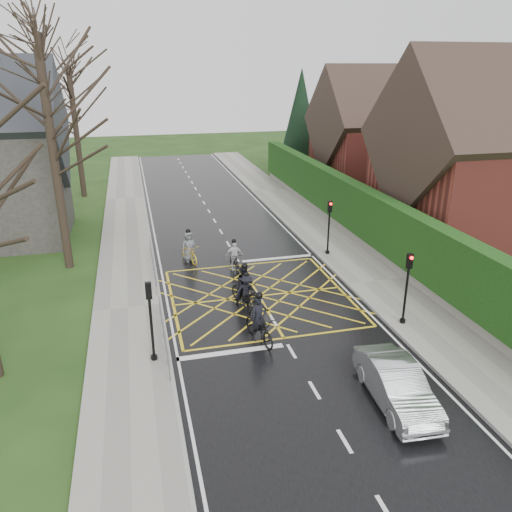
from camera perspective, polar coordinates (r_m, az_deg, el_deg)
name	(u,v)px	position (r m, az deg, el deg)	size (l,w,h in m)	color
ground	(259,296)	(23.55, 0.34, -4.61)	(120.00, 120.00, 0.00)	#1A3210
road	(259,296)	(23.55, 0.34, -4.60)	(9.00, 80.00, 0.01)	black
sidewalk_right	(376,282)	(25.55, 13.51, -2.92)	(3.00, 80.00, 0.15)	gray
sidewalk_left	(128,309)	(22.93, -14.43, -5.87)	(3.00, 80.00, 0.15)	gray
stone_wall	(357,236)	(31.18, 11.47, 2.20)	(0.50, 38.00, 0.70)	slate
hedge	(359,209)	(30.68, 11.71, 5.30)	(0.90, 38.00, 2.80)	black
house_near	(489,166)	(32.17, 25.12, 9.30)	(11.80, 9.80, 11.30)	maroon
house_far	(377,139)	(43.85, 13.63, 12.82)	(9.80, 8.80, 10.30)	maroon
conifer	(300,123)	(49.52, 5.10, 14.92)	(4.60, 4.60, 10.00)	black
tree_near	(48,115)	(26.92, -22.70, 14.63)	(9.24, 9.24, 11.44)	black
tree_mid	(46,92)	(34.92, -22.83, 16.93)	(10.08, 10.08, 12.48)	black
tree_far	(73,106)	(42.86, -20.18, 15.79)	(8.40, 8.40, 10.40)	black
railing_south	(164,329)	(19.49, -10.52, -8.22)	(0.05, 5.04, 1.03)	slate
railing_north	(153,259)	(26.31, -11.72, -0.37)	(0.05, 6.04, 1.03)	slate
traffic_light_ne	(329,228)	(28.17, 8.31, 3.18)	(0.24, 0.31, 3.21)	black
traffic_light_se	(406,289)	(21.17, 16.80, -3.68)	(0.24, 0.31, 3.21)	black
traffic_light_sw	(151,322)	(18.19, -11.89, -7.42)	(0.24, 0.31, 3.21)	black
cyclist_rear	(259,325)	(19.66, 0.38, -7.92)	(1.26, 2.25, 2.07)	black
cyclist_back	(245,289)	(22.47, -1.27, -3.80)	(1.36, 2.05, 2.00)	black
cyclist_mid	(247,295)	(22.26, -1.08, -4.44)	(1.01, 1.75, 1.70)	black
cyclist_front	(234,259)	(26.24, -2.48, -0.34)	(0.96, 1.76, 1.73)	black
cyclist_lead	(189,250)	(27.63, -7.64, 0.63)	(1.21, 2.04, 1.87)	gold
car	(397,385)	(16.98, 15.77, -13.96)	(1.43, 4.09, 1.35)	silver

